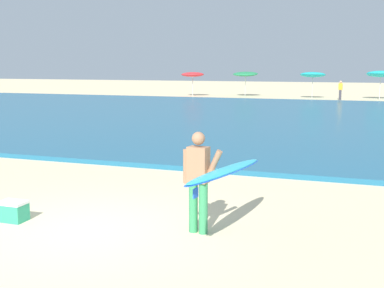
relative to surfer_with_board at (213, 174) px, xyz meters
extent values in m
plane|color=beige|center=(-2.20, -0.55, -1.04)|extent=(160.00, 160.00, 0.00)
cube|color=#1E6084|center=(-2.20, 18.59, -0.97)|extent=(120.00, 28.00, 0.14)
cylinder|color=#338E56|center=(-0.35, 0.05, -0.60)|extent=(0.15, 0.15, 0.88)
cylinder|color=#338E56|center=(-0.17, 0.02, -0.60)|extent=(0.15, 0.15, 0.88)
cube|color=#9E7051|center=(-0.26, 0.03, 0.14)|extent=(0.37, 0.26, 0.60)
sphere|color=#9E7051|center=(-0.26, 0.03, 0.58)|extent=(0.22, 0.22, 0.22)
cylinder|color=#9E7051|center=(-0.49, 0.06, 0.09)|extent=(0.10, 0.10, 0.58)
cylinder|color=#9E7051|center=(0.01, 0.02, 0.16)|extent=(0.32, 0.14, 0.51)
ellipsoid|color=#33BCD6|center=(0.25, -0.03, 0.09)|extent=(0.63, 2.84, 0.21)
ellipsoid|color=blue|center=(0.25, -0.03, 0.07)|extent=(0.68, 2.95, 0.17)
cube|color=blue|center=(0.10, -1.15, -0.02)|extent=(0.04, 0.14, 0.14)
cylinder|color=beige|center=(-13.01, 35.80, -0.07)|extent=(0.05, 0.05, 1.93)
ellipsoid|color=red|center=(-13.01, 35.80, 0.96)|extent=(2.07, 2.08, 0.45)
cylinder|color=beige|center=(-8.37, 37.18, -0.05)|extent=(0.05, 0.05, 1.98)
ellipsoid|color=#23844C|center=(-8.37, 37.18, 1.00)|extent=(2.26, 2.28, 0.55)
cylinder|color=beige|center=(-2.24, 36.10, -0.05)|extent=(0.05, 0.05, 1.97)
ellipsoid|color=#19ADB2|center=(-2.24, 36.10, 0.99)|extent=(2.13, 2.16, 0.59)
cylinder|color=beige|center=(3.20, 36.77, -0.02)|extent=(0.05, 0.05, 2.04)
ellipsoid|color=#19ADB2|center=(3.20, 36.77, 1.08)|extent=(2.29, 2.33, 0.71)
cylinder|color=#383842|center=(0.14, 34.97, -0.62)|extent=(0.20, 0.20, 0.84)
cube|color=orange|center=(0.14, 34.97, 0.07)|extent=(0.32, 0.20, 0.54)
sphere|color=tan|center=(0.14, 34.97, 0.44)|extent=(0.20, 0.20, 0.20)
cube|color=#2D9E75|center=(-3.65, -0.49, -0.88)|extent=(0.48, 0.34, 0.32)
cube|color=white|center=(-3.65, -0.49, -0.69)|extent=(0.49, 0.35, 0.05)
camera|label=1|loc=(2.35, -7.64, 1.77)|focal=46.51mm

